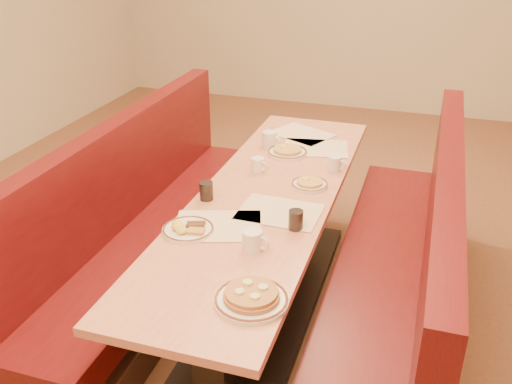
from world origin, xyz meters
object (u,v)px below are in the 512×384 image
(coffee_mug_c, at_px, (335,163))
(soda_tumbler_mid, at_px, (296,220))
(soda_tumbler_near, at_px, (206,191))
(booth_left, at_px, (149,236))
(coffee_mug_b, at_px, (258,165))
(diner_table, at_px, (266,254))
(coffee_mug_a, at_px, (253,241))
(eggs_plate, at_px, (187,229))
(coffee_mug_d, at_px, (270,139))
(pancake_plate, at_px, (251,298))
(booth_right, at_px, (400,279))

(coffee_mug_c, relative_size, soda_tumbler_mid, 1.18)
(coffee_mug_c, distance_m, soda_tumbler_near, 0.80)
(booth_left, distance_m, coffee_mug_b, 0.78)
(diner_table, bearing_deg, coffee_mug_a, -79.47)
(soda_tumbler_near, bearing_deg, coffee_mug_a, -46.07)
(diner_table, xyz_separation_m, eggs_plate, (-0.24, -0.49, 0.39))
(coffee_mug_a, bearing_deg, eggs_plate, 178.20)
(booth_left, bearing_deg, soda_tumbler_mid, -17.95)
(booth_left, height_order, eggs_plate, booth_left)
(diner_table, height_order, coffee_mug_d, coffee_mug_d)
(eggs_plate, distance_m, soda_tumbler_mid, 0.51)
(coffee_mug_b, bearing_deg, booth_left, -138.60)
(coffee_mug_a, xyz_separation_m, coffee_mug_c, (0.18, 0.97, -0.00))
(pancake_plate, height_order, coffee_mug_a, coffee_mug_a)
(booth_right, height_order, soda_tumbler_mid, booth_right)
(eggs_plate, xyz_separation_m, coffee_mug_b, (0.10, 0.76, 0.03))
(booth_right, xyz_separation_m, soda_tumbler_near, (-1.01, -0.16, 0.44))
(coffee_mug_d, bearing_deg, soda_tumbler_near, -76.67)
(booth_right, relative_size, coffee_mug_d, 19.45)
(booth_left, xyz_separation_m, coffee_mug_a, (0.84, -0.55, 0.44))
(diner_table, xyz_separation_m, soda_tumbler_near, (-0.28, -0.16, 0.42))
(coffee_mug_d, distance_m, soda_tumbler_mid, 1.05)
(coffee_mug_a, bearing_deg, booth_right, 49.70)
(coffee_mug_b, relative_size, coffee_mug_c, 0.93)
(diner_table, relative_size, coffee_mug_a, 19.92)
(pancake_plate, bearing_deg, diner_table, 103.16)
(booth_left, distance_m, soda_tumbler_near, 0.65)
(coffee_mug_a, bearing_deg, booth_left, 154.77)
(diner_table, relative_size, eggs_plate, 10.30)
(pancake_plate, relative_size, soda_tumbler_mid, 3.03)
(diner_table, relative_size, coffee_mug_b, 23.81)
(coffee_mug_b, xyz_separation_m, soda_tumbler_near, (-0.15, -0.42, 0.01))
(diner_table, xyz_separation_m, coffee_mug_b, (-0.13, 0.27, 0.42))
(pancake_plate, distance_m, eggs_plate, 0.62)
(booth_right, height_order, coffee_mug_a, booth_right)
(pancake_plate, height_order, soda_tumbler_mid, soda_tumbler_mid)
(booth_right, distance_m, pancake_plate, 1.13)
(coffee_mug_c, bearing_deg, coffee_mug_d, 169.56)
(coffee_mug_b, height_order, coffee_mug_d, coffee_mug_d)
(diner_table, bearing_deg, coffee_mug_c, 55.56)
(soda_tumbler_near, bearing_deg, booth_left, 160.90)
(booth_right, xyz_separation_m, soda_tumbler_mid, (-0.50, -0.31, 0.44))
(coffee_mug_c, distance_m, soda_tumbler_mid, 0.73)
(pancake_plate, bearing_deg, coffee_mug_c, 86.98)
(booth_left, bearing_deg, coffee_mug_a, -33.56)
(eggs_plate, relative_size, soda_tumbler_near, 2.49)
(booth_left, bearing_deg, soda_tumbler_near, -19.10)
(booth_left, relative_size, coffee_mug_a, 19.92)
(coffee_mug_a, distance_m, coffee_mug_d, 1.24)
(coffee_mug_a, height_order, soda_tumbler_near, soda_tumbler_near)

